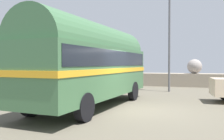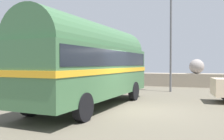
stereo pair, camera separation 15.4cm
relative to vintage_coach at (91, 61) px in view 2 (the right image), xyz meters
The scene contains 4 objects.
ground 3.16m from the vintage_coach, ahead, with size 32.00×26.00×0.02m.
breakwater 11.97m from the vintage_coach, 77.45° to the left, with size 31.36×2.01×2.43m.
vintage_coach is the anchor object (origin of this frame).
lamp_post 7.85m from the vintage_coach, 67.66° to the left, with size 1.08×0.32×6.92m.
Camera 2 is at (1.87, -9.79, 1.92)m, focal length 39.41 mm.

